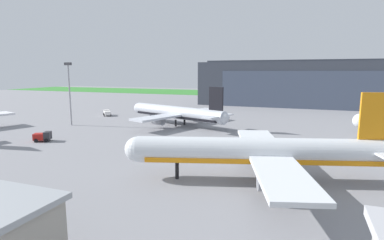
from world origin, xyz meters
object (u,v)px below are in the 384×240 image
maintenance_hangar (312,83)px  airliner_near_right (263,152)px  apron_light_mast (69,89)px  ops_van (43,136)px  baggage_tug (107,113)px  airliner_far_left (177,113)px

maintenance_hangar → airliner_near_right: maintenance_hangar is taller
maintenance_hangar → apron_light_mast: maintenance_hangar is taller
airliner_near_right → ops_van: bearing=170.6°
airliner_near_right → baggage_tug: 79.19m
maintenance_hangar → apron_light_mast: size_ratio=5.52×
maintenance_hangar → baggage_tug: 96.34m
airliner_near_right → baggage_tug: airliner_near_right is taller
airliner_near_right → apron_light_mast: apron_light_mast is taller
airliner_far_left → baggage_tug: airliner_far_left is taller
maintenance_hangar → apron_light_mast: (-67.55, -86.48, 0.65)m
baggage_tug → apron_light_mast: size_ratio=0.28×
apron_light_mast → ops_van: bearing=-64.9°
airliner_far_left → maintenance_hangar: bearing=63.1°
airliner_near_right → airliner_far_left: airliner_near_right is taller
airliner_near_right → maintenance_hangar: bearing=86.3°
airliner_near_right → baggage_tug: bearing=142.0°
airliner_near_right → ops_van: (-50.97, 8.48, -3.14)m
ops_van → airliner_far_left: bearing=56.7°
maintenance_hangar → airliner_far_left: size_ratio=2.88×
airliner_near_right → apron_light_mast: bearing=155.0°
airliner_far_left → baggage_tug: (-31.70, 9.34, -2.55)m
maintenance_hangar → apron_light_mast: bearing=-128.0°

